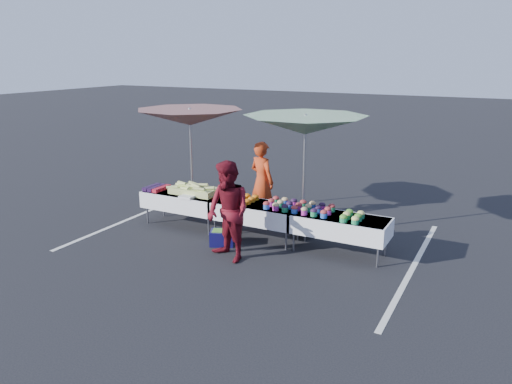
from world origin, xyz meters
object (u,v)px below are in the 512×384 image
at_px(table_left, 184,200).
at_px(table_center, 256,211).
at_px(umbrella_left, 190,118).
at_px(umbrella_right, 305,126).
at_px(table_right, 340,225).
at_px(customer, 228,212).
at_px(vendor, 262,181).
at_px(storage_bin, 222,237).

bearing_deg(table_left, table_center, 0.00).
relative_size(umbrella_left, umbrella_right, 0.96).
bearing_deg(table_center, table_right, 0.00).
relative_size(table_right, umbrella_right, 0.57).
distance_m(customer, umbrella_left, 3.28).
xyz_separation_m(vendor, umbrella_left, (-1.68, -0.37, 1.38)).
bearing_deg(table_center, umbrella_right, 36.54).
bearing_deg(table_left, vendor, 41.20).
bearing_deg(table_right, vendor, 152.59).
xyz_separation_m(table_right, umbrella_left, (-3.94, 0.80, 1.71)).
relative_size(umbrella_right, storage_bin, 5.75).
xyz_separation_m(table_center, umbrella_left, (-2.14, 0.80, 1.71)).
bearing_deg(vendor, umbrella_right, 175.13).
height_order(table_right, umbrella_right, umbrella_right).
bearing_deg(customer, vendor, 125.62).
distance_m(table_left, umbrella_right, 3.19).
height_order(vendor, umbrella_right, umbrella_right).
distance_m(vendor, umbrella_right, 1.98).
bearing_deg(vendor, storage_bin, 110.96).
relative_size(vendor, umbrella_right, 0.56).
bearing_deg(table_right, customer, -144.88).
xyz_separation_m(customer, umbrella_right, (0.73, 1.81, 1.39)).
xyz_separation_m(table_left, umbrella_right, (2.60, 0.59, 1.74)).
xyz_separation_m(customer, storage_bin, (-0.49, 0.57, -0.77)).
distance_m(table_right, umbrella_left, 4.37).
relative_size(customer, umbrella_left, 0.60).
bearing_deg(table_left, umbrella_right, 12.84).
relative_size(table_right, storage_bin, 3.27).
relative_size(customer, umbrella_right, 0.57).
height_order(table_left, table_right, same).
bearing_deg(umbrella_left, umbrella_right, -4.04).
xyz_separation_m(table_center, umbrella_right, (0.80, 0.59, 1.74)).
distance_m(table_left, storage_bin, 1.58).
distance_m(customer, storage_bin, 1.08).
height_order(table_left, umbrella_right, umbrella_right).
xyz_separation_m(table_left, storage_bin, (1.38, -0.65, -0.42)).
bearing_deg(table_right, umbrella_left, 168.51).
distance_m(vendor, customer, 2.45).
bearing_deg(table_left, table_right, 0.00).
relative_size(table_left, storage_bin, 3.27).
distance_m(umbrella_left, umbrella_right, 2.94).
bearing_deg(customer, umbrella_right, 91.16).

